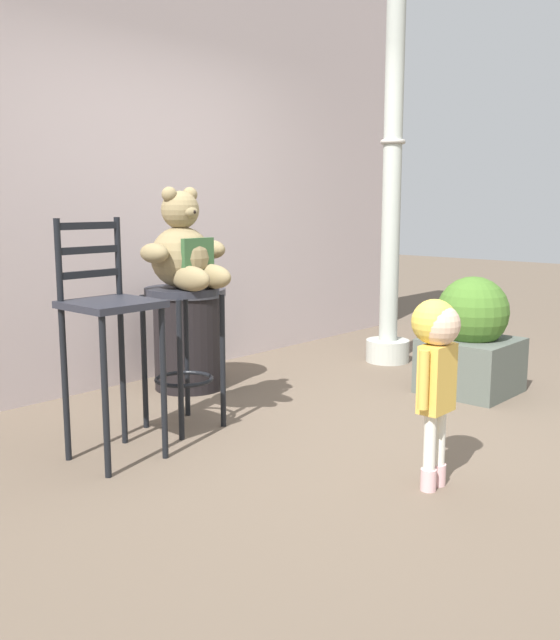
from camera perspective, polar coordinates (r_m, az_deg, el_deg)
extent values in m
plane|color=brown|center=(4.04, 5.51, -9.27)|extent=(24.00, 24.00, 0.00)
cube|color=#B3A2A1|center=(5.31, -12.75, 13.78)|extent=(6.74, 0.30, 3.43)
cylinder|color=#24262E|center=(4.03, -7.92, 2.33)|extent=(0.42, 0.42, 0.04)
cylinder|color=black|center=(3.89, -8.06, -4.09)|extent=(0.03, 0.03, 0.78)
cylinder|color=black|center=(4.09, -4.65, -3.33)|extent=(0.03, 0.03, 0.78)
cylinder|color=black|center=(4.13, -10.90, -3.36)|extent=(0.03, 0.03, 0.78)
cylinder|color=black|center=(4.32, -7.55, -2.69)|extent=(0.03, 0.03, 0.78)
torus|color=black|center=(4.13, -7.76, -4.74)|extent=(0.34, 0.34, 0.02)
sphere|color=olive|center=(4.02, -7.98, 5.05)|extent=(0.34, 0.34, 0.34)
cube|color=#315630|center=(3.91, -6.65, 5.08)|extent=(0.21, 0.03, 0.21)
sphere|color=olive|center=(4.00, -8.07, 8.79)|extent=(0.21, 0.21, 0.21)
ellipsoid|color=olive|center=(3.94, -7.21, 8.61)|extent=(0.09, 0.07, 0.06)
sphere|color=black|center=(3.92, -6.98, 8.64)|extent=(0.02, 0.02, 0.02)
sphere|color=olive|center=(3.96, -8.93, 9.99)|extent=(0.08, 0.08, 0.08)
sphere|color=olive|center=(4.05, -7.28, 10.01)|extent=(0.08, 0.08, 0.08)
ellipsoid|color=olive|center=(3.86, -10.11, 5.33)|extent=(0.12, 0.19, 0.11)
ellipsoid|color=olive|center=(4.13, -5.55, 5.70)|extent=(0.12, 0.19, 0.11)
ellipsoid|color=olive|center=(3.85, -7.26, 3.33)|extent=(0.12, 0.29, 0.14)
ellipsoid|color=olive|center=(3.95, -5.56, 3.52)|extent=(0.12, 0.29, 0.14)
cylinder|color=beige|center=(3.36, 11.89, -12.50)|extent=(0.07, 0.07, 0.10)
cylinder|color=silver|center=(3.29, 12.00, -9.58)|extent=(0.06, 0.06, 0.26)
cylinder|color=beige|center=(3.43, 12.63, -12.06)|extent=(0.07, 0.07, 0.10)
cylinder|color=silver|center=(3.37, 12.75, -9.19)|extent=(0.06, 0.06, 0.26)
cube|color=gold|center=(3.25, 12.56, -4.62)|extent=(0.18, 0.10, 0.31)
cylinder|color=gold|center=(3.15, 11.52, -4.75)|extent=(0.04, 0.04, 0.26)
cylinder|color=gold|center=(3.35, 13.55, -3.98)|extent=(0.04, 0.04, 0.26)
sphere|color=#D8B293|center=(3.20, 12.71, -0.37)|extent=(0.19, 0.19, 0.19)
sphere|color=gold|center=(3.21, 12.35, -0.15)|extent=(0.20, 0.20, 0.20)
cylinder|color=black|center=(4.98, -7.34, -1.79)|extent=(0.49, 0.49, 0.65)
cylinder|color=#2D2D33|center=(4.93, -7.43, 2.23)|extent=(0.52, 0.52, 0.05)
cylinder|color=#AFB2A5|center=(5.87, 8.68, -2.46)|extent=(0.35, 0.35, 0.18)
cylinder|color=#A5AAA0|center=(5.76, 9.06, 12.59)|extent=(0.15, 0.15, 2.87)
torus|color=#ADA89E|center=(5.77, 9.10, 14.01)|extent=(0.20, 0.20, 0.04)
cube|color=#24262E|center=(3.58, -13.47, 1.25)|extent=(0.41, 0.41, 0.03)
cylinder|color=black|center=(3.42, -13.93, -6.12)|extent=(0.03, 0.03, 0.78)
cylinder|color=black|center=(3.62, -9.39, -5.11)|extent=(0.03, 0.03, 0.78)
cylinder|color=black|center=(3.71, -16.96, -5.06)|extent=(0.03, 0.03, 0.78)
cylinder|color=black|center=(3.89, -12.59, -4.19)|extent=(0.03, 0.03, 0.78)
cylinder|color=black|center=(3.61, -17.45, 4.64)|extent=(0.03, 0.03, 0.40)
cylinder|color=black|center=(3.79, -12.94, 5.06)|extent=(0.03, 0.03, 0.40)
cube|color=black|center=(3.70, -15.08, 3.62)|extent=(0.35, 0.02, 0.04)
cube|color=black|center=(3.69, -15.16, 5.48)|extent=(0.35, 0.02, 0.04)
cube|color=black|center=(3.69, -15.25, 7.36)|extent=(0.35, 0.02, 0.04)
cube|color=#51584F|center=(5.03, 15.11, -3.56)|extent=(0.57, 0.57, 0.38)
sphere|color=#406A25|center=(4.96, 15.30, 0.62)|extent=(0.49, 0.49, 0.49)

